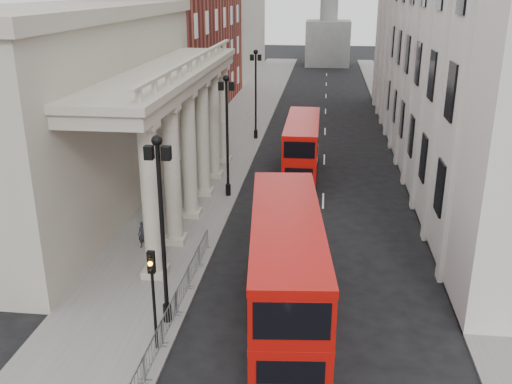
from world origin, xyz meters
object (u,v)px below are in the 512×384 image
(lamp_post_south, at_px, (162,219))
(bus_far, at_px, (302,147))
(lamp_post_mid, at_px, (227,128))
(traffic_light, at_px, (152,282))
(bus_near, at_px, (286,271))
(lamp_post_north, at_px, (256,88))
(pedestrian_a, at_px, (143,235))
(pedestrian_c, at_px, (204,174))
(pedestrian_b, at_px, (189,178))

(lamp_post_south, relative_size, bus_far, 0.82)
(lamp_post_mid, xyz_separation_m, traffic_light, (0.10, -18.02, -1.80))
(bus_near, bearing_deg, lamp_post_north, 93.49)
(lamp_post_south, bearing_deg, lamp_post_north, 90.00)
(bus_near, relative_size, pedestrian_a, 7.80)
(traffic_light, bearing_deg, pedestrian_a, 110.48)
(pedestrian_a, bearing_deg, traffic_light, -62.27)
(bus_far, distance_m, pedestrian_c, 7.85)
(lamp_post_north, height_order, traffic_light, lamp_post_north)
(lamp_post_mid, distance_m, lamp_post_north, 16.00)
(lamp_post_north, relative_size, bus_far, 0.82)
(traffic_light, distance_m, pedestrian_a, 9.93)
(lamp_post_south, height_order, lamp_post_mid, same)
(bus_near, relative_size, pedestrian_c, 7.38)
(traffic_light, bearing_deg, pedestrian_c, 96.27)
(lamp_post_south, height_order, bus_far, lamp_post_south)
(lamp_post_mid, relative_size, pedestrian_c, 5.11)
(lamp_post_south, relative_size, pedestrian_a, 5.40)
(lamp_post_south, relative_size, traffic_light, 1.93)
(pedestrian_b, bearing_deg, bus_near, 110.73)
(bus_near, relative_size, bus_far, 1.18)
(lamp_post_south, xyz_separation_m, lamp_post_mid, (0.00, 16.00, 0.00))
(pedestrian_b, bearing_deg, bus_far, -152.99)
(lamp_post_south, bearing_deg, traffic_light, -87.16)
(bus_near, xyz_separation_m, bus_far, (-0.25, 21.04, -0.37))
(lamp_post_mid, distance_m, bus_near, 16.60)
(bus_near, xyz_separation_m, pedestrian_b, (-7.96, 16.11, -1.57))
(traffic_light, xyz_separation_m, bus_far, (4.75, 23.43, -0.82))
(lamp_post_mid, bearing_deg, lamp_post_north, 90.00)
(pedestrian_a, bearing_deg, lamp_post_north, 89.74)
(pedestrian_b, bearing_deg, lamp_post_north, -106.05)
(pedestrian_a, relative_size, pedestrian_c, 0.95)
(traffic_light, bearing_deg, bus_far, 78.54)
(lamp_post_south, xyz_separation_m, bus_far, (4.85, 21.41, -2.62))
(bus_near, distance_m, bus_far, 21.05)
(bus_far, bearing_deg, pedestrian_c, -154.11)
(traffic_light, distance_m, pedestrian_b, 18.84)
(pedestrian_b, bearing_deg, pedestrian_a, 81.88)
(traffic_light, height_order, bus_near, bus_near)
(bus_far, bearing_deg, pedestrian_b, -147.53)
(bus_near, xyz_separation_m, pedestrian_c, (-7.20, 17.65, -1.72))
(lamp_post_north, bearing_deg, pedestrian_a, -97.50)
(lamp_post_south, distance_m, pedestrian_b, 17.15)
(lamp_post_mid, xyz_separation_m, lamp_post_north, (0.00, 16.00, 0.00))
(lamp_post_mid, distance_m, bus_far, 7.72)
(pedestrian_c, bearing_deg, lamp_post_north, 104.14)
(lamp_post_south, bearing_deg, lamp_post_mid, 90.00)
(lamp_post_south, distance_m, lamp_post_mid, 16.00)
(lamp_post_north, relative_size, traffic_light, 1.93)
(lamp_post_south, distance_m, bus_far, 22.11)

